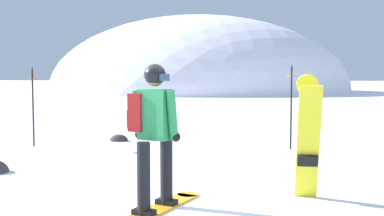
% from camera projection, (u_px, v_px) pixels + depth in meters
% --- Properties ---
extents(ground_plane, '(300.00, 300.00, 0.00)m').
position_uv_depth(ground_plane, '(167.00, 200.00, 5.81)').
color(ground_plane, white).
extents(ridge_peak_main, '(30.07, 27.06, 15.30)m').
position_uv_depth(ridge_peak_main, '(198.00, 91.00, 47.04)').
color(ridge_peak_main, white).
rests_on(ridge_peak_main, ground).
extents(snowboarder_main, '(0.84, 1.74, 1.71)m').
position_uv_depth(snowboarder_main, '(153.00, 133.00, 5.28)').
color(snowboarder_main, orange).
rests_on(snowboarder_main, ground).
extents(spare_snowboard, '(0.28, 0.48, 1.60)m').
position_uv_depth(spare_snowboard, '(308.00, 137.00, 5.75)').
color(spare_snowboard, yellow).
rests_on(spare_snowboard, ground).
extents(piste_marker_near, '(0.20, 0.20, 1.83)m').
position_uv_depth(piste_marker_near, '(291.00, 101.00, 9.79)').
color(piste_marker_near, black).
rests_on(piste_marker_near, ground).
extents(piste_marker_far, '(0.20, 0.20, 1.78)m').
position_uv_depth(piste_marker_far, '(33.00, 101.00, 10.19)').
color(piste_marker_far, black).
rests_on(piste_marker_far, ground).
extents(rock_dark, '(0.45, 0.38, 0.31)m').
position_uv_depth(rock_dark, '(119.00, 141.00, 11.12)').
color(rock_dark, '#383333').
rests_on(rock_dark, ground).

